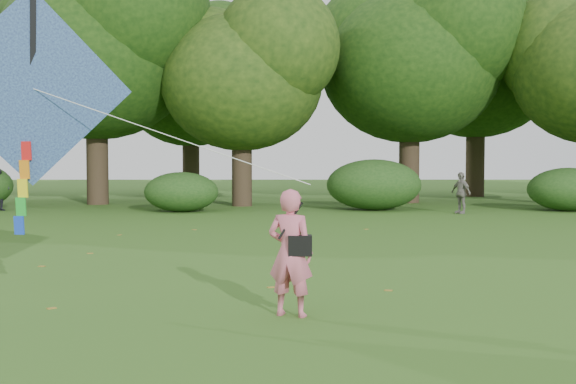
{
  "coord_description": "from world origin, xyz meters",
  "views": [
    {
      "loc": [
        -0.29,
        -8.66,
        2.06
      ],
      "look_at": [
        -0.24,
        2.0,
        1.5
      ],
      "focal_mm": 45.0,
      "sensor_mm": 36.0,
      "label": 1
    }
  ],
  "objects": [
    {
      "name": "tree_line",
      "position": [
        1.67,
        22.88,
        5.6
      ],
      "size": [
        54.7,
        15.3,
        9.48
      ],
      "color": "#3A2D1E",
      "rests_on": "ground"
    },
    {
      "name": "flying_kite",
      "position": [
        -3.78,
        1.36,
        2.93
      ],
      "size": [
        5.1,
        1.47,
        3.38
      ],
      "color": "#2751AA",
      "rests_on": "ground"
    },
    {
      "name": "ground",
      "position": [
        0.0,
        0.0,
        0.0
      ],
      "size": [
        100.0,
        100.0,
        0.0
      ],
      "primitive_type": "plane",
      "color": "#265114",
      "rests_on": "ground"
    },
    {
      "name": "crossbody_bag",
      "position": [
        -0.1,
        0.4,
        0.92
      ],
      "size": [
        0.43,
        0.2,
        0.68
      ],
      "color": "black",
      "rests_on": "ground"
    },
    {
      "name": "shrub_band",
      "position": [
        -0.72,
        17.6,
        0.86
      ],
      "size": [
        39.15,
        3.22,
        1.88
      ],
      "color": "#264919",
      "rests_on": "ground"
    },
    {
      "name": "fallen_leaves",
      "position": [
        -2.0,
        4.14,
        0.01
      ],
      "size": [
        6.83,
        14.86,
        0.01
      ],
      "color": "olive",
      "rests_on": "ground"
    },
    {
      "name": "bystander_right",
      "position": [
        5.82,
        16.29,
        0.72
      ],
      "size": [
        0.75,
        0.9,
        1.44
      ],
      "primitive_type": "imported",
      "rotation": [
        0.0,
        0.0,
        -1.01
      ],
      "color": "gray",
      "rests_on": "ground"
    },
    {
      "name": "man_kite_flyer",
      "position": [
        -0.22,
        0.43,
        0.81
      ],
      "size": [
        0.69,
        0.57,
        1.62
      ],
      "primitive_type": "imported",
      "rotation": [
        0.0,
        0.0,
        2.79
      ],
      "color": "#D16279",
      "rests_on": "ground"
    }
  ]
}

